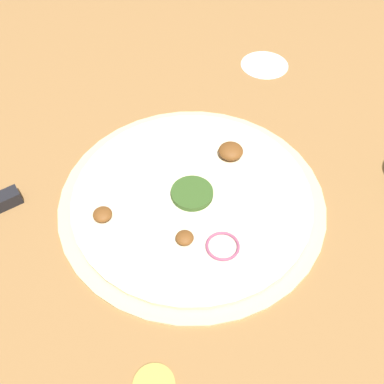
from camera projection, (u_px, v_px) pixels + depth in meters
ground_plane at (192, 200)px, 0.58m from camera, size 3.00×3.00×0.00m
pizza at (192, 197)px, 0.57m from camera, size 0.34×0.34×0.03m
loose_cap at (154, 384)px, 0.43m from camera, size 0.04×0.04×0.01m
flour_patch at (265, 65)px, 0.76m from camera, size 0.08×0.08×0.00m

